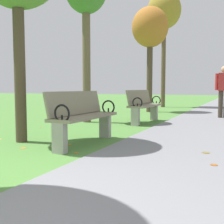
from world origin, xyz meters
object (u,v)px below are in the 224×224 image
object	(u,v)px
tree_4	(150,29)
pedestrian_walking	(224,89)
park_bench_2	(83,116)
park_bench_3	(144,105)
tree_5	(164,12)

from	to	relation	value
tree_4	pedestrian_walking	size ratio (longest dim) A/B	2.56
park_bench_2	pedestrian_walking	size ratio (longest dim) A/B	0.99
park_bench_2	park_bench_3	world-z (taller)	same
tree_5	park_bench_2	bearing A→B (deg)	-83.42
park_bench_3	tree_4	world-z (taller)	tree_4
pedestrian_walking	tree_4	bearing A→B (deg)	153.50
tree_4	park_bench_3	bearing A→B (deg)	-75.42
park_bench_2	tree_4	size ratio (longest dim) A/B	0.39
park_bench_3	pedestrian_walking	bearing A→B (deg)	47.79
park_bench_2	tree_4	distance (m)	7.47
park_bench_2	tree_5	distance (m)	10.84
tree_4	tree_5	bearing A→B (deg)	94.15
tree_5	tree_4	bearing A→B (deg)	-85.85
park_bench_2	tree_5	size ratio (longest dim) A/B	0.28
park_bench_2	pedestrian_walking	distance (m)	5.80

